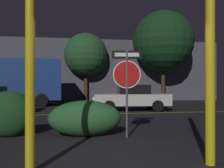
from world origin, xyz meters
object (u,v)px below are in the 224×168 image
yellow_pole_right (210,63)px  tree_1 (163,41)px  yellow_pole_left (30,75)px  hedge_bush_2 (85,118)px  stop_sign (127,76)px  tree_0 (86,55)px  hedge_bush_1 (9,114)px  passing_car_2 (132,97)px  delivery_truck (13,81)px

yellow_pole_right → tree_1: tree_1 is taller
yellow_pole_left → hedge_bush_2: (1.00, 2.74, -1.07)m
yellow_pole_right → hedge_bush_2: yellow_pole_right is taller
stop_sign → tree_0: size_ratio=0.41×
hedge_bush_1 → tree_1: (9.19, 12.88, 4.42)m
yellow_pole_left → passing_car_2: yellow_pole_left is taller
tree_1 → hedge_bush_1: bearing=-125.5°
passing_car_2 → delivery_truck: delivery_truck is taller
stop_sign → yellow_pole_left: 3.17m
passing_car_2 → tree_0: size_ratio=0.74×
stop_sign → hedge_bush_1: (-3.12, 0.57, -1.02)m
yellow_pole_right → tree_0: tree_0 is taller
hedge_bush_1 → tree_0: size_ratio=0.22×
yellow_pole_left → delivery_truck: 13.71m
hedge_bush_2 → stop_sign: bearing=-18.3°
yellow_pole_right → tree_0: 16.98m
yellow_pole_left → yellow_pole_right: yellow_pole_right is taller
tree_1 → yellow_pole_right: bearing=-107.8°
passing_car_2 → tree_1: tree_1 is taller
hedge_bush_2 → delivery_truck: size_ratio=0.32×
yellow_pole_right → tree_0: size_ratio=0.63×
yellow_pole_right → hedge_bush_1: bearing=143.6°
passing_car_2 → yellow_pole_left: bearing=161.9°
hedge_bush_2 → tree_1: 15.60m
hedge_bush_2 → delivery_truck: (-4.22, 10.58, 1.19)m
yellow_pole_right → hedge_bush_1: 5.19m
stop_sign → passing_car_2: (1.77, 6.84, -0.93)m
hedge_bush_1 → delivery_truck: 10.65m
delivery_truck → yellow_pole_left: bearing=-169.1°
stop_sign → delivery_truck: 12.16m
hedge_bush_1 → passing_car_2: bearing=52.0°
hedge_bush_2 → tree_1: size_ratio=0.26×
stop_sign → hedge_bush_2: stop_sign is taller
tree_0 → yellow_pole_right: bearing=-85.6°
tree_0 → hedge_bush_2: bearing=-93.1°
yellow_pole_right → passing_car_2: size_ratio=0.84×
yellow_pole_right → hedge_bush_2: (-2.04, 2.79, -1.30)m
yellow_pole_left → stop_sign: bearing=48.8°
passing_car_2 → delivery_truck: 8.24m
yellow_pole_left → tree_0: bearing=84.0°
hedge_bush_2 → delivery_truck: 11.46m
delivery_truck → tree_1: bearing=-80.3°
yellow_pole_left → delivery_truck: bearing=103.6°
yellow_pole_left → passing_car_2: bearing=67.3°
hedge_bush_2 → tree_0: size_ratio=0.35×
tree_1 → passing_car_2: bearing=-123.0°
tree_1 → tree_0: bearing=171.9°
yellow_pole_right → passing_car_2: (0.82, 9.27, -1.08)m
yellow_pole_left → passing_car_2: (3.86, 9.22, -0.85)m
yellow_pole_right → delivery_truck: bearing=115.1°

